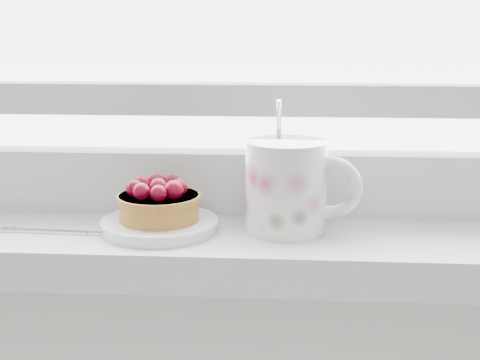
# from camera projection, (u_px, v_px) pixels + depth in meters

# --- Properties ---
(saucer) EXTENTS (0.12, 0.12, 0.01)m
(saucer) POSITION_uv_depth(u_px,v_px,m) (160.00, 225.00, 0.70)
(saucer) COLOR white
(saucer) RESTS_ON windowsill
(raspberry_tart) EXTENTS (0.09, 0.09, 0.05)m
(raspberry_tart) POSITION_uv_depth(u_px,v_px,m) (159.00, 202.00, 0.70)
(raspberry_tart) COLOR #925C1F
(raspberry_tart) RESTS_ON saucer
(floral_mug) EXTENTS (0.13, 0.10, 0.14)m
(floral_mug) POSITION_uv_depth(u_px,v_px,m) (289.00, 185.00, 0.69)
(floral_mug) COLOR silver
(floral_mug) RESTS_ON windowsill
(fork) EXTENTS (0.17, 0.03, 0.00)m
(fork) POSITION_uv_depth(u_px,v_px,m) (75.00, 232.00, 0.69)
(fork) COLOR silver
(fork) RESTS_ON windowsill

